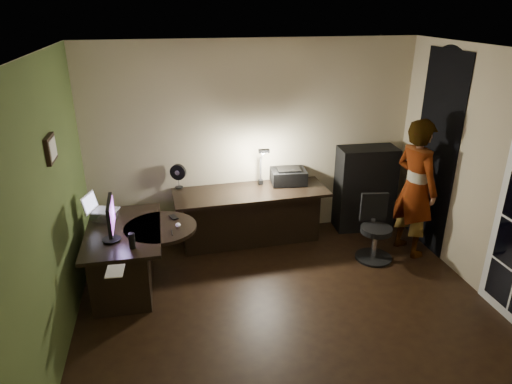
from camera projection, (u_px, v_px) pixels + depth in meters
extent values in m
cube|color=black|center=(289.00, 313.00, 4.94)|extent=(4.50, 4.00, 0.01)
cube|color=silver|center=(298.00, 53.00, 3.90)|extent=(4.50, 4.00, 0.01)
cube|color=tan|center=(253.00, 141.00, 6.23)|extent=(4.50, 0.01, 2.70)
cube|color=tan|center=(388.00, 334.00, 2.61)|extent=(4.50, 0.01, 2.70)
cube|color=tan|center=(45.00, 219.00, 4.00)|extent=(0.01, 4.00, 2.70)
cube|color=tan|center=(498.00, 181.00, 4.83)|extent=(0.01, 4.00, 2.70)
cube|color=#445728|center=(47.00, 218.00, 4.01)|extent=(0.00, 4.00, 2.70)
cube|color=black|center=(435.00, 154.00, 5.89)|extent=(0.01, 0.90, 2.60)
cube|color=black|center=(50.00, 149.00, 4.23)|extent=(0.04, 0.30, 0.25)
cube|color=black|center=(127.00, 259.00, 5.23)|extent=(0.82, 1.33, 0.76)
cube|color=black|center=(251.00, 217.00, 6.25)|extent=(2.09, 0.80, 0.77)
cube|color=black|center=(365.00, 188.00, 6.61)|extent=(0.84, 0.45, 1.23)
cube|color=silver|center=(105.00, 215.00, 5.28)|extent=(0.30, 0.28, 0.11)
cube|color=silver|center=(103.00, 202.00, 5.22)|extent=(0.40, 0.38, 0.22)
cube|color=black|center=(110.00, 226.00, 4.78)|extent=(0.11, 0.50, 0.33)
ellipsoid|color=silver|center=(178.00, 225.00, 5.13)|extent=(0.06, 0.09, 0.04)
cube|color=black|center=(174.00, 217.00, 5.35)|extent=(0.12, 0.15, 0.01)
cube|color=black|center=(172.00, 232.00, 5.00)|extent=(0.02, 0.15, 0.01)
cylinder|color=black|center=(132.00, 241.00, 4.65)|extent=(0.07, 0.07, 0.17)
cube|color=silver|center=(115.00, 271.00, 4.27)|extent=(0.17, 0.23, 0.01)
cube|color=black|center=(178.00, 176.00, 6.12)|extent=(0.25, 0.19, 0.33)
cube|color=#0B5098|center=(287.00, 181.00, 6.29)|extent=(0.18, 0.08, 0.08)
cube|color=black|center=(288.00, 175.00, 6.31)|extent=(0.50, 0.40, 0.21)
cube|color=black|center=(261.00, 164.00, 6.19)|extent=(0.22, 0.30, 0.58)
cube|color=black|center=(376.00, 230.00, 5.82)|extent=(0.54, 0.54, 0.85)
imported|color=#D8A88C|center=(415.00, 188.00, 5.84)|extent=(0.58, 0.74, 1.82)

